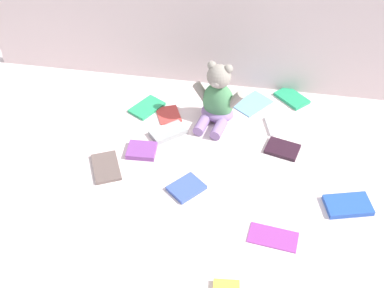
# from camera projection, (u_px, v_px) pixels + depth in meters

# --- Properties ---
(ground_plane) EXTENTS (3.20, 3.20, 0.00)m
(ground_plane) POSITION_uv_depth(u_px,v_px,m) (191.00, 145.00, 1.69)
(ground_plane) COLOR silver
(backdrop_drape) EXTENTS (1.70, 0.03, 0.67)m
(backdrop_drape) POSITION_uv_depth(u_px,v_px,m) (209.00, 2.00, 1.74)
(backdrop_drape) COLOR beige
(backdrop_drape) RESTS_ON ground_plane
(teddy_bear) EXTENTS (0.19, 0.18, 0.23)m
(teddy_bear) POSITION_uv_depth(u_px,v_px,m) (218.00, 100.00, 1.74)
(teddy_bear) COLOR #4C8C59
(teddy_bear) RESTS_ON ground_plane
(book_case_0) EXTENTS (0.13, 0.13, 0.01)m
(book_case_0) POSITION_uv_depth(u_px,v_px,m) (186.00, 188.00, 1.54)
(book_case_0) COLOR #3D57B1
(book_case_0) RESTS_ON ground_plane
(book_case_1) EXTENTS (0.12, 0.10, 0.01)m
(book_case_1) POSITION_uv_depth(u_px,v_px,m) (282.00, 149.00, 1.67)
(book_case_1) COLOR #2C1623
(book_case_1) RESTS_ON ground_plane
(book_case_2) EXTENTS (0.14, 0.14, 0.01)m
(book_case_2) POSITION_uv_depth(u_px,v_px,m) (292.00, 98.00, 1.87)
(book_case_2) COLOR #249B64
(book_case_2) RESTS_ON ground_plane
(book_case_3) EXTENTS (0.12, 0.12, 0.01)m
(book_case_3) POSITION_uv_depth(u_px,v_px,m) (281.00, 125.00, 1.76)
(book_case_3) COLOR white
(book_case_3) RESTS_ON ground_plane
(book_case_4) EXTENTS (0.10, 0.09, 0.02)m
(book_case_4) POSITION_uv_depth(u_px,v_px,m) (142.00, 151.00, 1.66)
(book_case_4) COLOR #7E3D92
(book_case_4) RESTS_ON ground_plane
(book_case_6) EXTENTS (0.13, 0.13, 0.02)m
(book_case_6) POSITION_uv_depth(u_px,v_px,m) (168.00, 132.00, 1.73)
(book_case_6) COLOR #969A99
(book_case_6) RESTS_ON ground_plane
(book_case_7) EXTENTS (0.11, 0.12, 0.01)m
(book_case_7) POSITION_uv_depth(u_px,v_px,m) (169.00, 114.00, 1.81)
(book_case_7) COLOR #C03A37
(book_case_7) RESTS_ON ground_plane
(book_case_8) EXTENTS (0.15, 0.12, 0.02)m
(book_case_8) POSITION_uv_depth(u_px,v_px,m) (348.00, 205.00, 1.49)
(book_case_8) COLOR #244DB0
(book_case_8) RESTS_ON ground_plane
(book_case_9) EXTENTS (0.15, 0.09, 0.01)m
(book_case_9) POSITION_uv_depth(u_px,v_px,m) (273.00, 237.00, 1.41)
(book_case_9) COLOR #923693
(book_case_9) RESTS_ON ground_plane
(book_case_10) EXTENTS (0.13, 0.15, 0.01)m
(book_case_10) POSITION_uv_depth(u_px,v_px,m) (147.00, 107.00, 1.83)
(book_case_10) COLOR #29A366
(book_case_10) RESTS_ON ground_plane
(book_case_11) EXTENTS (0.13, 0.16, 0.01)m
(book_case_11) POSITION_uv_depth(u_px,v_px,m) (106.00, 167.00, 1.61)
(book_case_11) COLOR brown
(book_case_11) RESTS_ON ground_plane
(book_case_12) EXTENTS (0.16, 0.16, 0.01)m
(book_case_12) POSITION_uv_depth(u_px,v_px,m) (253.00, 103.00, 1.85)
(book_case_12) COLOR #73ABD8
(book_case_12) RESTS_ON ground_plane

